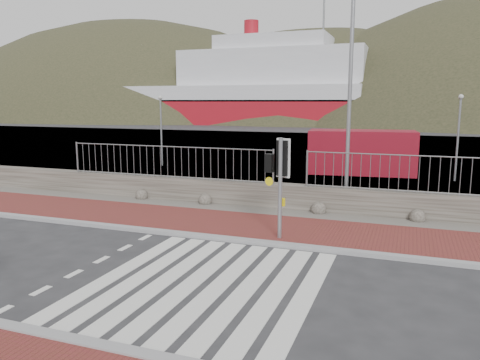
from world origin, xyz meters
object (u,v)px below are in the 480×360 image
at_px(ferry, 236,92).
at_px(shipping_container, 361,152).
at_px(streetlight, 354,82).
at_px(traffic_signal_far, 279,166).

xyz_separation_m(ferry, shipping_container, (26.12, -51.04, -4.22)).
relative_size(streetlight, shipping_container, 1.44).
distance_m(traffic_signal_far, shipping_container, 13.38).
height_order(ferry, traffic_signal_far, ferry).
bearing_deg(streetlight, ferry, 108.41).
xyz_separation_m(ferry, streetlight, (26.61, -59.79, -0.92)).
xyz_separation_m(traffic_signal_far, shipping_container, (0.88, 13.32, -0.93)).
distance_m(ferry, traffic_signal_far, 69.21).
distance_m(ferry, streetlight, 65.45).
height_order(ferry, streetlight, ferry).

